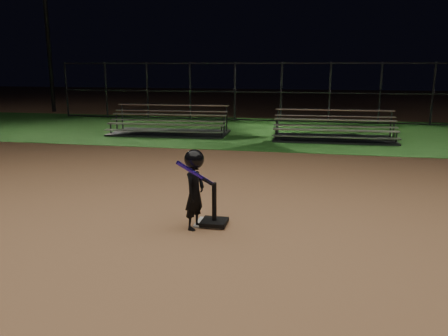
# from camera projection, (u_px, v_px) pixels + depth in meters

# --- Properties ---
(ground) EXTENTS (80.00, 80.00, 0.00)m
(ground) POSITION_uv_depth(u_px,v_px,m) (211.00, 224.00, 6.86)
(ground) COLOR #AD774E
(ground) RESTS_ON ground
(grass_strip) EXTENTS (60.00, 8.00, 0.01)m
(grass_strip) POSITION_uv_depth(u_px,v_px,m) (274.00, 131.00, 16.40)
(grass_strip) COLOR #245D1E
(grass_strip) RESTS_ON ground
(home_plate) EXTENTS (0.45, 0.45, 0.02)m
(home_plate) POSITION_uv_depth(u_px,v_px,m) (211.00, 223.00, 6.85)
(home_plate) COLOR beige
(home_plate) RESTS_ON ground
(batting_tee) EXTENTS (0.38, 0.38, 0.64)m
(batting_tee) POSITION_uv_depth(u_px,v_px,m) (214.00, 217.00, 6.76)
(batting_tee) COLOR black
(batting_tee) RESTS_ON home_plate
(child_batter) EXTENTS (0.46, 0.60, 1.19)m
(child_batter) POSITION_uv_depth(u_px,v_px,m) (195.00, 187.00, 6.53)
(child_batter) COLOR black
(child_batter) RESTS_ON ground
(bleacher_left) EXTENTS (4.15, 2.18, 0.99)m
(bleacher_left) POSITION_uv_depth(u_px,v_px,m) (169.00, 128.00, 15.78)
(bleacher_left) COLOR #ACACB1
(bleacher_left) RESTS_ON ground
(bleacher_right) EXTENTS (3.89, 1.98, 0.94)m
(bleacher_right) POSITION_uv_depth(u_px,v_px,m) (334.00, 134.00, 14.52)
(bleacher_right) COLOR #B6B5BA
(bleacher_right) RESTS_ON ground
(backstop_fence) EXTENTS (20.08, 0.08, 2.50)m
(backstop_fence) POSITION_uv_depth(u_px,v_px,m) (281.00, 92.00, 18.99)
(backstop_fence) COLOR #38383D
(backstop_fence) RESTS_ON ground
(light_pole_left) EXTENTS (0.90, 0.53, 8.30)m
(light_pole_left) POSITION_uv_depth(u_px,v_px,m) (45.00, 12.00, 22.38)
(light_pole_left) COLOR #2D2D30
(light_pole_left) RESTS_ON ground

